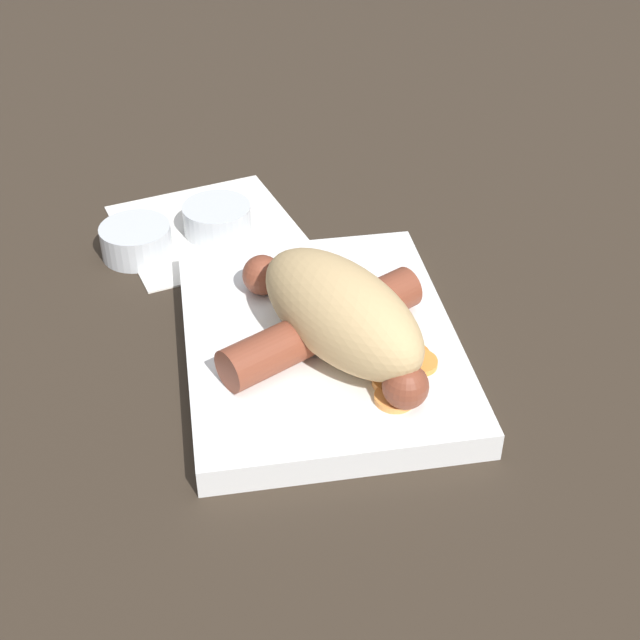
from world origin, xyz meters
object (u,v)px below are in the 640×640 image
Objects in this scene: sausage at (328,326)px; condiment_cup_far at (136,242)px; condiment_cup_near at (217,221)px; bread_roll at (341,312)px; food_tray at (320,343)px.

condiment_cup_far is (-0.16, -0.13, -0.02)m from sausage.
condiment_cup_near is 1.00× the size of condiment_cup_far.
sausage is 0.20m from condiment_cup_near.
sausage is 2.88× the size of condiment_cup_far.
condiment_cup_far is at bearing -142.05° from bread_roll.
food_tray is 1.51× the size of bread_roll.
food_tray is 1.44× the size of sausage.
condiment_cup_near is (-0.19, -0.07, -0.04)m from bread_roll.
condiment_cup_far is at bearing -71.66° from condiment_cup_near.
condiment_cup_far is (0.02, -0.07, 0.00)m from condiment_cup_near.
sausage reaches higher than condiment_cup_far.
bread_roll reaches higher than sausage.
condiment_cup_near reaches higher than food_tray.
bread_roll is 0.02m from sausage.
condiment_cup_far is at bearing -140.61° from food_tray.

